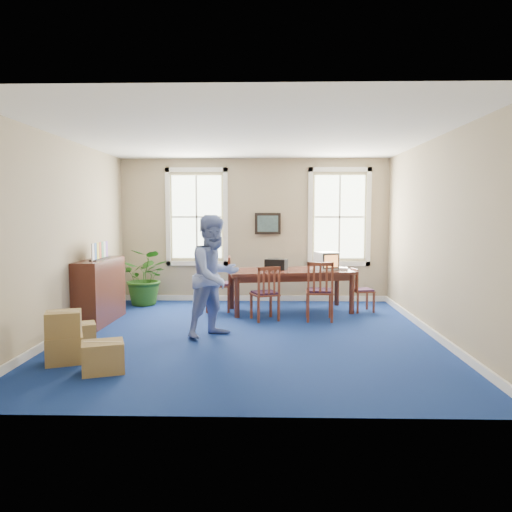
{
  "coord_description": "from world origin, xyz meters",
  "views": [
    {
      "loc": [
        0.31,
        -7.97,
        2.0
      ],
      "look_at": [
        0.1,
        0.6,
        1.25
      ],
      "focal_mm": 35.0,
      "sensor_mm": 36.0,
      "label": 1
    }
  ],
  "objects_px": {
    "chair_near_left": "(265,293)",
    "credenza": "(100,289)",
    "crt_tv": "(326,261)",
    "man": "(215,276)",
    "conference_table": "(290,290)",
    "cardboard_boxes": "(80,334)",
    "potted_plant": "(146,277)"
  },
  "relations": [
    {
      "from": "credenza",
      "to": "cardboard_boxes",
      "type": "xyz_separation_m",
      "value": [
        0.53,
        -2.37,
        -0.24
      ]
    },
    {
      "from": "crt_tv",
      "to": "cardboard_boxes",
      "type": "xyz_separation_m",
      "value": [
        -3.71,
        -3.55,
        -0.66
      ]
    },
    {
      "from": "potted_plant",
      "to": "cardboard_boxes",
      "type": "xyz_separation_m",
      "value": [
        0.11,
        -4.11,
        -0.24
      ]
    },
    {
      "from": "conference_table",
      "to": "crt_tv",
      "type": "height_order",
      "value": "crt_tv"
    },
    {
      "from": "man",
      "to": "potted_plant",
      "type": "bearing_deg",
      "value": 77.33
    },
    {
      "from": "credenza",
      "to": "potted_plant",
      "type": "xyz_separation_m",
      "value": [
        0.42,
        1.74,
        0.0
      ]
    },
    {
      "from": "conference_table",
      "to": "man",
      "type": "distance_m",
      "value": 2.53
    },
    {
      "from": "credenza",
      "to": "cardboard_boxes",
      "type": "distance_m",
      "value": 2.44
    },
    {
      "from": "man",
      "to": "cardboard_boxes",
      "type": "distance_m",
      "value": 2.27
    },
    {
      "from": "crt_tv",
      "to": "credenza",
      "type": "height_order",
      "value": "credenza"
    },
    {
      "from": "chair_near_left",
      "to": "cardboard_boxes",
      "type": "bearing_deg",
      "value": 25.64
    },
    {
      "from": "credenza",
      "to": "potted_plant",
      "type": "height_order",
      "value": "potted_plant"
    },
    {
      "from": "crt_tv",
      "to": "man",
      "type": "bearing_deg",
      "value": -156.72
    },
    {
      "from": "crt_tv",
      "to": "chair_near_left",
      "type": "bearing_deg",
      "value": -167.22
    },
    {
      "from": "conference_table",
      "to": "potted_plant",
      "type": "relative_size",
      "value": 2.03
    },
    {
      "from": "cardboard_boxes",
      "to": "credenza",
      "type": "bearing_deg",
      "value": 102.64
    },
    {
      "from": "crt_tv",
      "to": "man",
      "type": "relative_size",
      "value": 0.22
    },
    {
      "from": "conference_table",
      "to": "cardboard_boxes",
      "type": "relative_size",
      "value": 1.93
    },
    {
      "from": "chair_near_left",
      "to": "credenza",
      "type": "xyz_separation_m",
      "value": [
        -3.0,
        -0.28,
        0.1
      ]
    },
    {
      "from": "conference_table",
      "to": "chair_near_left",
      "type": "xyz_separation_m",
      "value": [
        -0.51,
        -0.85,
        0.09
      ]
    },
    {
      "from": "cardboard_boxes",
      "to": "potted_plant",
      "type": "bearing_deg",
      "value": 91.55
    },
    {
      "from": "crt_tv",
      "to": "potted_plant",
      "type": "xyz_separation_m",
      "value": [
        -3.82,
        0.56,
        -0.41
      ]
    },
    {
      "from": "man",
      "to": "chair_near_left",
      "type": "bearing_deg",
      "value": 11.38
    },
    {
      "from": "conference_table",
      "to": "cardboard_boxes",
      "type": "xyz_separation_m",
      "value": [
        -2.97,
        -3.49,
        -0.06
      ]
    },
    {
      "from": "potted_plant",
      "to": "cardboard_boxes",
      "type": "height_order",
      "value": "potted_plant"
    },
    {
      "from": "man",
      "to": "credenza",
      "type": "relative_size",
      "value": 1.27
    },
    {
      "from": "credenza",
      "to": "man",
      "type": "bearing_deg",
      "value": -21.81
    },
    {
      "from": "crt_tv",
      "to": "potted_plant",
      "type": "bearing_deg",
      "value": 148.41
    },
    {
      "from": "chair_near_left",
      "to": "cardboard_boxes",
      "type": "distance_m",
      "value": 3.62
    },
    {
      "from": "chair_near_left",
      "to": "cardboard_boxes",
      "type": "xyz_separation_m",
      "value": [
        -2.47,
        -2.65,
        -0.14
      ]
    },
    {
      "from": "crt_tv",
      "to": "conference_table",
      "type": "bearing_deg",
      "value": 161.15
    },
    {
      "from": "conference_table",
      "to": "cardboard_boxes",
      "type": "distance_m",
      "value": 4.59
    }
  ]
}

